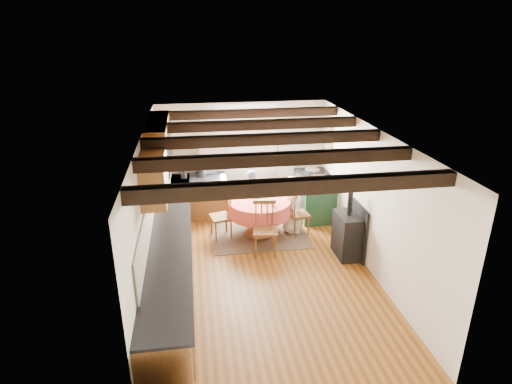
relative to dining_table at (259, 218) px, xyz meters
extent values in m
cube|color=brown|center=(-0.16, -1.39, -0.37)|extent=(3.60, 5.50, 0.00)
cube|color=white|center=(-0.16, -1.39, 2.03)|extent=(3.60, 5.50, 0.00)
cube|color=silver|center=(-0.16, 1.36, 0.83)|extent=(3.60, 0.00, 2.40)
cube|color=silver|center=(-0.16, -4.14, 0.83)|extent=(3.60, 0.00, 2.40)
cube|color=silver|center=(-1.96, -1.39, 0.83)|extent=(0.00, 5.50, 2.40)
cube|color=silver|center=(1.64, -1.39, 0.83)|extent=(0.00, 5.50, 2.40)
cube|color=black|center=(-0.16, -3.39, 1.94)|extent=(3.60, 0.16, 0.16)
cube|color=black|center=(-0.16, -2.39, 1.94)|extent=(3.60, 0.16, 0.16)
cube|color=black|center=(-0.16, -1.39, 1.94)|extent=(3.60, 0.16, 0.16)
cube|color=black|center=(-0.16, -0.39, 1.94)|extent=(3.60, 0.16, 0.16)
cube|color=black|center=(-0.16, 0.61, 1.94)|extent=(3.60, 0.16, 0.16)
cube|color=beige|center=(-1.94, -1.09, 0.83)|extent=(0.02, 4.50, 0.55)
cube|color=beige|center=(-1.16, 1.34, 0.83)|extent=(1.40, 0.02, 0.55)
cube|color=brown|center=(-1.66, -1.39, 0.07)|extent=(0.60, 5.30, 0.88)
cube|color=brown|center=(-1.21, 1.06, 0.07)|extent=(1.30, 0.60, 0.88)
cube|color=black|center=(-1.64, -1.39, 0.53)|extent=(0.64, 5.30, 0.04)
cube|color=black|center=(-1.21, 1.04, 0.53)|extent=(1.30, 0.64, 0.04)
cube|color=brown|center=(-1.79, -0.19, 1.58)|extent=(0.34, 1.80, 0.90)
cube|color=brown|center=(-1.79, -1.69, 1.53)|extent=(0.34, 0.90, 0.70)
cube|color=white|center=(-0.06, 1.34, 1.23)|extent=(1.34, 0.03, 1.54)
cube|color=white|center=(-0.06, 1.35, 1.23)|extent=(1.20, 0.01, 1.40)
cube|color=silver|center=(-0.91, 1.26, 0.73)|extent=(0.35, 0.10, 2.10)
cube|color=silver|center=(0.79, 1.26, 0.73)|extent=(0.35, 0.10, 2.10)
cylinder|color=black|center=(-0.06, 1.26, 1.83)|extent=(2.00, 0.03, 0.03)
cube|color=gold|center=(1.61, 0.91, 1.33)|extent=(0.04, 0.50, 0.60)
cylinder|color=silver|center=(0.89, 1.33, 1.33)|extent=(0.30, 0.02, 0.30)
cube|color=#422B26|center=(0.00, 0.00, -0.36)|extent=(1.88, 1.46, 0.01)
imported|color=#3B4667|center=(-0.05, 0.74, 0.19)|extent=(0.42, 0.28, 1.11)
imported|color=white|center=(0.67, 0.06, 0.22)|extent=(0.45, 0.62, 1.18)
imported|color=silver|center=(-0.01, 0.15, 0.39)|extent=(0.27, 0.27, 0.05)
imported|color=silver|center=(0.09, -0.05, 0.40)|extent=(0.29, 0.29, 0.06)
imported|color=silver|center=(0.21, -0.27, 0.42)|extent=(0.13, 0.13, 0.10)
cylinder|color=#262628|center=(-1.43, 1.00, 0.67)|extent=(0.14, 0.14, 0.23)
cylinder|color=#262628|center=(-1.07, 1.10, 0.66)|extent=(0.20, 0.20, 0.22)
camera|label=1|loc=(-1.23, -7.52, 3.56)|focal=29.96mm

